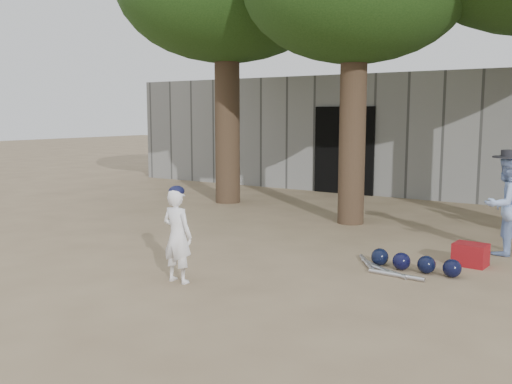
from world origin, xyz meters
The scene contains 7 objects.
ground centered at (0.00, 0.00, 0.00)m, with size 70.00×70.00×0.00m, color #937C5E.
boy_player centered at (0.40, -0.41, 0.57)m, with size 0.41×0.27×1.14m, color white.
spectator_blue centered at (3.43, 3.21, 0.72)m, with size 0.70×0.54×1.44m, color #99B6EC.
red_bag centered at (3.17, 2.30, 0.15)m, with size 0.42×0.32×0.30m, color #A4151E.
back_building centered at (0.00, 10.33, 1.50)m, with size 16.00×5.24×3.00m.
helmet_row centered at (2.64, 1.61, 0.12)m, with size 1.19×0.30×0.23m.
bat_pile centered at (2.27, 1.40, 0.03)m, with size 1.13×0.74×0.06m.
Camera 1 is at (4.85, -5.47, 2.01)m, focal length 40.00 mm.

